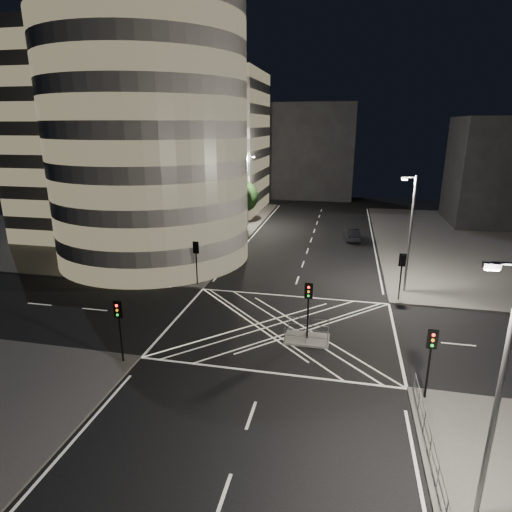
% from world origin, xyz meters
% --- Properties ---
extents(ground, '(120.00, 120.00, 0.00)m').
position_xyz_m(ground, '(0.00, 0.00, 0.00)').
color(ground, black).
rests_on(ground, ground).
extents(sidewalk_far_left, '(42.00, 42.00, 0.15)m').
position_xyz_m(sidewalk_far_left, '(-29.00, 27.00, 0.07)').
color(sidewalk_far_left, '#4F4C4A').
rests_on(sidewalk_far_left, ground).
extents(central_island, '(3.00, 2.00, 0.15)m').
position_xyz_m(central_island, '(2.00, -1.50, 0.07)').
color(central_island, slate).
rests_on(central_island, ground).
extents(office_tower_curved, '(30.00, 29.00, 27.20)m').
position_xyz_m(office_tower_curved, '(-20.74, 18.74, 12.65)').
color(office_tower_curved, gray).
rests_on(office_tower_curved, sidewalk_far_left).
extents(office_block_rear, '(24.00, 16.00, 22.00)m').
position_xyz_m(office_block_rear, '(-22.00, 42.00, 11.15)').
color(office_block_rear, gray).
rests_on(office_block_rear, sidewalk_far_left).
extents(building_right_far, '(14.00, 12.00, 15.00)m').
position_xyz_m(building_right_far, '(26.00, 40.00, 7.65)').
color(building_right_far, black).
rests_on(building_right_far, sidewalk_far_right).
extents(building_far_end, '(18.00, 8.00, 18.00)m').
position_xyz_m(building_far_end, '(-4.00, 58.00, 9.00)').
color(building_far_end, black).
rests_on(building_far_end, ground).
extents(tree_a, '(4.55, 4.55, 6.95)m').
position_xyz_m(tree_a, '(-10.50, 9.00, 4.47)').
color(tree_a, black).
rests_on(tree_a, sidewalk_far_left).
extents(tree_b, '(4.72, 4.72, 7.51)m').
position_xyz_m(tree_b, '(-10.50, 15.00, 4.94)').
color(tree_b, black).
rests_on(tree_b, sidewalk_far_left).
extents(tree_c, '(3.93, 3.93, 6.77)m').
position_xyz_m(tree_c, '(-10.50, 21.00, 4.64)').
color(tree_c, black).
rests_on(tree_c, sidewalk_far_left).
extents(tree_d, '(4.54, 4.54, 7.05)m').
position_xyz_m(tree_d, '(-10.50, 27.00, 4.58)').
color(tree_d, black).
rests_on(tree_d, sidewalk_far_left).
extents(tree_e, '(3.82, 3.82, 5.98)m').
position_xyz_m(tree_e, '(-10.50, 33.00, 3.93)').
color(tree_e, black).
rests_on(tree_e, sidewalk_far_left).
extents(traffic_signal_fl, '(0.55, 0.22, 4.00)m').
position_xyz_m(traffic_signal_fl, '(-8.80, 6.80, 2.91)').
color(traffic_signal_fl, black).
rests_on(traffic_signal_fl, sidewalk_far_left).
extents(traffic_signal_nl, '(0.55, 0.22, 4.00)m').
position_xyz_m(traffic_signal_nl, '(-8.80, -6.80, 2.91)').
color(traffic_signal_nl, black).
rests_on(traffic_signal_nl, sidewalk_near_left).
extents(traffic_signal_fr, '(0.55, 0.22, 4.00)m').
position_xyz_m(traffic_signal_fr, '(8.80, 6.80, 2.91)').
color(traffic_signal_fr, black).
rests_on(traffic_signal_fr, sidewalk_far_right).
extents(traffic_signal_nr, '(0.55, 0.22, 4.00)m').
position_xyz_m(traffic_signal_nr, '(8.80, -6.80, 2.91)').
color(traffic_signal_nr, black).
rests_on(traffic_signal_nr, sidewalk_near_right).
extents(traffic_signal_island, '(0.55, 0.22, 4.00)m').
position_xyz_m(traffic_signal_island, '(2.00, -1.50, 2.91)').
color(traffic_signal_island, black).
rests_on(traffic_signal_island, central_island).
extents(street_lamp_left_near, '(1.25, 0.25, 10.00)m').
position_xyz_m(street_lamp_left_near, '(-9.44, 12.00, 5.54)').
color(street_lamp_left_near, slate).
rests_on(street_lamp_left_near, sidewalk_far_left).
extents(street_lamp_left_far, '(1.25, 0.25, 10.00)m').
position_xyz_m(street_lamp_left_far, '(-9.44, 30.00, 5.54)').
color(street_lamp_left_far, slate).
rests_on(street_lamp_left_far, sidewalk_far_left).
extents(street_lamp_right_far, '(1.25, 0.25, 10.00)m').
position_xyz_m(street_lamp_right_far, '(9.44, 9.00, 5.54)').
color(street_lamp_right_far, slate).
rests_on(street_lamp_right_far, sidewalk_far_right).
extents(street_lamp_right_near, '(1.25, 0.25, 10.00)m').
position_xyz_m(street_lamp_right_near, '(9.44, -14.00, 5.54)').
color(street_lamp_right_near, slate).
rests_on(street_lamp_right_near, sidewalk_near_right).
extents(railing_near_right, '(0.06, 11.70, 1.10)m').
position_xyz_m(railing_near_right, '(8.30, -12.15, 0.70)').
color(railing_near_right, slate).
rests_on(railing_near_right, sidewalk_near_right).
extents(railing_island_south, '(2.80, 0.06, 1.10)m').
position_xyz_m(railing_island_south, '(2.00, -2.40, 0.70)').
color(railing_island_south, slate).
rests_on(railing_island_south, central_island).
extents(railing_island_north, '(2.80, 0.06, 1.10)m').
position_xyz_m(railing_island_north, '(2.00, -0.60, 0.70)').
color(railing_island_north, slate).
rests_on(railing_island_north, central_island).
extents(sedan, '(2.14, 4.74, 1.51)m').
position_xyz_m(sedan, '(5.03, 26.04, 0.76)').
color(sedan, black).
rests_on(sedan, ground).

